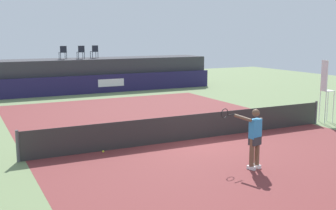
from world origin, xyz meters
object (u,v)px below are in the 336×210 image
(net_post_far, at_px, (316,112))
(tennis_player, at_px, (254,137))
(umpire_chair, at_px, (326,87))
(tennis_ball, at_px, (103,151))
(spectator_chair_left, at_px, (81,51))
(spectator_chair_center, at_px, (94,51))
(spectator_chair_far_left, at_px, (63,52))
(net_post_near, at_px, (18,146))

(net_post_far, distance_m, tennis_player, 7.38)
(umpire_chair, height_order, tennis_ball, umpire_chair)
(spectator_chair_left, height_order, tennis_player, spectator_chair_left)
(spectator_chair_center, xyz_separation_m, umpire_chair, (5.76, -15.37, -1.11))
(spectator_chair_far_left, relative_size, net_post_far, 0.89)
(net_post_near, xyz_separation_m, net_post_far, (12.40, 0.00, 0.00))
(spectator_chair_far_left, bearing_deg, spectator_chair_left, 0.10)
(spectator_chair_far_left, height_order, net_post_far, spectator_chair_far_left)
(tennis_ball, bearing_deg, spectator_chair_center, 73.88)
(spectator_chair_center, xyz_separation_m, tennis_player, (-1.09, -19.14, -1.73))
(spectator_chair_left, bearing_deg, tennis_ball, -102.77)
(spectator_chair_center, relative_size, tennis_player, 0.50)
(net_post_far, xyz_separation_m, tennis_ball, (-9.75, -0.19, -0.46))
(umpire_chair, bearing_deg, net_post_near, -179.91)
(net_post_far, bearing_deg, tennis_ball, -178.91)
(tennis_ball, bearing_deg, spectator_chair_far_left, 81.62)
(spectator_chair_left, bearing_deg, spectator_chair_far_left, -179.90)
(net_post_far, bearing_deg, spectator_chair_center, 108.82)
(tennis_ball, bearing_deg, tennis_player, -46.29)
(spectator_chair_left, relative_size, spectator_chair_center, 1.00)
(spectator_chair_left, height_order, tennis_ball, spectator_chair_left)
(spectator_chair_left, distance_m, tennis_player, 18.97)
(spectator_chair_far_left, bearing_deg, tennis_player, -86.52)
(tennis_player, distance_m, tennis_ball, 5.02)
(spectator_chair_left, distance_m, spectator_chair_center, 1.06)
(spectator_chair_center, relative_size, tennis_ball, 13.06)
(spectator_chair_far_left, xyz_separation_m, spectator_chair_center, (2.24, 0.25, 0.00))
(spectator_chair_center, bearing_deg, net_post_near, -114.93)
(spectator_chair_center, bearing_deg, tennis_player, -93.27)
(net_post_near, relative_size, tennis_player, 0.56)
(spectator_chair_far_left, relative_size, spectator_chair_left, 1.00)
(net_post_far, height_order, tennis_player, tennis_player)
(tennis_player, height_order, tennis_ball, tennis_player)
(spectator_chair_far_left, height_order, spectator_chair_left, same)
(spectator_chair_far_left, distance_m, tennis_ball, 15.71)
(net_post_near, bearing_deg, spectator_chair_center, 65.07)
(net_post_far, bearing_deg, spectator_chair_left, 112.51)
(spectator_chair_far_left, relative_size, spectator_chair_center, 1.00)
(tennis_player, bearing_deg, spectator_chair_far_left, 93.48)
(tennis_ball, bearing_deg, spectator_chair_left, 77.23)
(spectator_chair_left, xyz_separation_m, net_post_near, (-6.13, -15.14, -2.19))
(net_post_far, distance_m, tennis_ball, 9.76)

